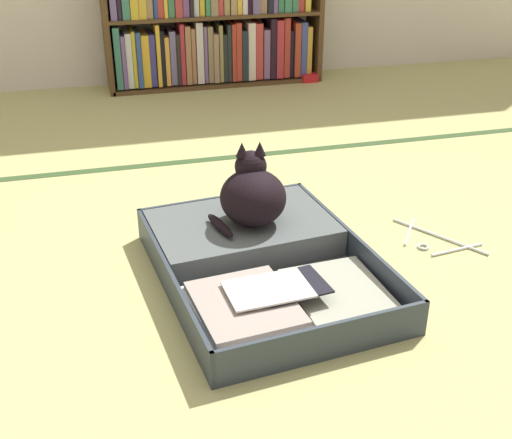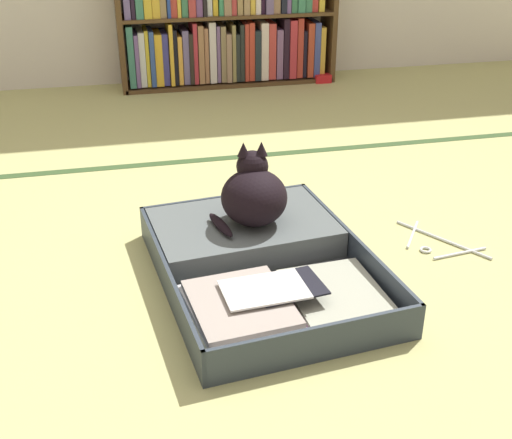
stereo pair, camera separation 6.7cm
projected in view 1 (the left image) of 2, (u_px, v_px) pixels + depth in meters
name	position (u px, v px, depth m)	size (l,w,h in m)	color
ground_plane	(251.00, 276.00, 2.11)	(10.00, 10.00, 0.00)	tan
tatami_border	(195.00, 161.00, 2.98)	(4.80, 0.05, 0.00)	#365129
bookshelf	(212.00, 19.00, 3.95)	(1.31, 0.25, 0.84)	#51381F
open_suitcase	(255.00, 259.00, 2.11)	(0.71, 0.91, 0.11)	#303A44
black_cat	(252.00, 195.00, 2.16)	(0.27, 0.25, 0.27)	black
clothes_hanger	(434.00, 240.00, 2.31)	(0.26, 0.33, 0.01)	silver
small_red_pouch	(309.00, 78.00, 4.16)	(0.10, 0.07, 0.05)	red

